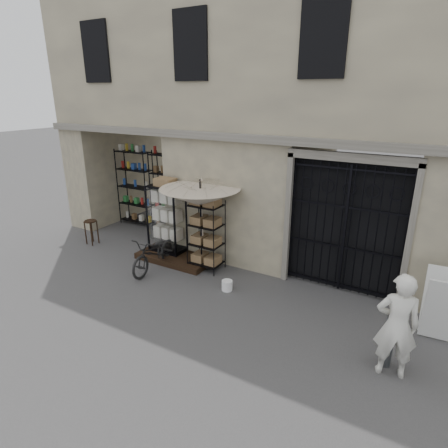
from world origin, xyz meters
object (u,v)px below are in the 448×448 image
Objects in this scene: wire_rack at (206,236)px; wooden_stool at (92,232)px; steel_bollard at (389,341)px; easel_sign at (442,306)px; display_cabinet at (167,222)px; market_umbrella at (200,192)px; white_bucket at (227,285)px; shopkeeper at (388,372)px; bicycle at (156,269)px.

wooden_stool is (-3.78, -0.29, -0.49)m from wire_rack.
easel_sign is at bearing 60.95° from steel_bollard.
display_cabinet is 1.56× the size of easel_sign.
display_cabinet is 1.60m from market_umbrella.
white_bucket is 0.19× the size of easel_sign.
easel_sign reaches higher than white_bucket.
wooden_stool is 8.31m from steel_bollard.
white_bucket is at bearing -29.44° from shopkeeper.
white_bucket is 4.80m from wooden_stool.
easel_sign is at bearing -126.91° from shopkeeper.
wire_rack is at bearing -5.68° from display_cabinet.
display_cabinet is at bearing 171.35° from easel_sign.
white_bucket is (1.11, -0.65, -1.86)m from market_umbrella.
white_bucket is at bearing -16.52° from wire_rack.
wooden_stool is (-2.71, 0.39, 0.38)m from bicycle.
market_umbrella is 5.02m from steel_bollard.
white_bucket is at bearing 166.31° from steel_bollard.
wooden_stool is at bearing 167.61° from bicycle.
wooden_stool reaches higher than shopkeeper.
display_cabinet is 1.30m from bicycle.
easel_sign is (5.23, -0.26, -1.33)m from market_umbrella.
steel_bollard is (4.55, -1.49, -1.53)m from market_umbrella.
market_umbrella is 2.26m from white_bucket.
bicycle is 5.60m from steel_bollard.
bicycle is (0.25, -0.84, -0.96)m from display_cabinet.
bicycle is (-1.07, -0.69, -0.87)m from wire_rack.
steel_bollard is at bearing -15.36° from display_cabinet.
display_cabinet is 2.61m from white_bucket.
steel_bollard reaches higher than white_bucket.
wire_rack reaches higher than bicycle.
wire_rack is 4.91m from shopkeeper.
wire_rack is 0.64× the size of market_umbrella.
wire_rack reaches higher than shopkeeper.
wooden_stool is 8.43m from shopkeeper.
wooden_stool is 8.91m from easel_sign.
steel_bollard reaches higher than wooden_stool.
wooden_stool is at bearing -176.25° from market_umbrella.
shopkeeper is 1.40× the size of easel_sign.
wooden_stool is at bearing -23.21° from shopkeeper.
wire_rack is at bearing 160.82° from steel_bollard.
market_umbrella is 5.41m from easel_sign.
shopkeeper is (8.30, -1.42, -0.38)m from wooden_stool.
easel_sign is (0.61, 1.40, 0.65)m from shopkeeper.
steel_bollard reaches higher than shopkeeper.
bicycle is at bearing -146.68° from market_umbrella.
display_cabinet is at bearing -168.02° from wire_rack.
market_umbrella reaches higher than wooden_stool.
bicycle is at bearing 179.46° from white_bucket.
market_umbrella is 3.84× the size of wooden_stool.
display_cabinet is at bearing -31.25° from shopkeeper.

